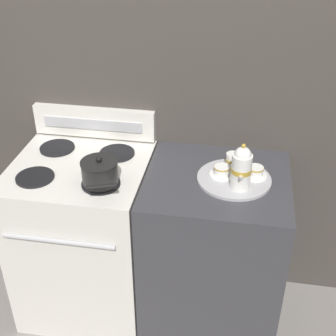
# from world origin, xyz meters

# --- Properties ---
(ground_plane) EXTENTS (6.00, 6.00, 0.00)m
(ground_plane) POSITION_xyz_m (0.00, 0.00, 0.00)
(ground_plane) COLOR gray
(wall_back) EXTENTS (6.00, 0.05, 2.20)m
(wall_back) POSITION_xyz_m (0.00, 0.35, 1.10)
(wall_back) COLOR #423D38
(wall_back) RESTS_ON ground
(stove) EXTENTS (0.68, 0.68, 0.95)m
(stove) POSITION_xyz_m (-0.35, -0.00, 0.47)
(stove) COLOR silver
(stove) RESTS_ON ground
(control_panel) EXTENTS (0.67, 0.05, 0.17)m
(control_panel) POSITION_xyz_m (-0.35, 0.30, 1.03)
(control_panel) COLOR silver
(control_panel) RESTS_ON stove
(side_counter) EXTENTS (0.70, 0.65, 0.94)m
(side_counter) POSITION_xyz_m (0.35, 0.00, 0.47)
(side_counter) COLOR #38383D
(side_counter) RESTS_ON ground
(saucepan) EXTENTS (0.20, 0.26, 0.14)m
(saucepan) POSITION_xyz_m (-0.19, -0.15, 1.01)
(saucepan) COLOR black
(saucepan) RESTS_ON stove
(serving_tray) EXTENTS (0.35, 0.35, 0.01)m
(serving_tray) POSITION_xyz_m (0.42, 0.00, 0.94)
(serving_tray) COLOR #B2B2B7
(serving_tray) RESTS_ON side_counter
(teapot) EXTENTS (0.09, 0.15, 0.23)m
(teapot) POSITION_xyz_m (0.45, -0.08, 1.05)
(teapot) COLOR white
(teapot) RESTS_ON serving_tray
(teacup_left) EXTENTS (0.12, 0.12, 0.05)m
(teacup_left) POSITION_xyz_m (0.36, 0.01, 0.97)
(teacup_left) COLOR white
(teacup_left) RESTS_ON serving_tray
(teacup_right) EXTENTS (0.12, 0.12, 0.05)m
(teacup_right) POSITION_xyz_m (0.52, 0.03, 0.97)
(teacup_right) COLOR white
(teacup_right) RESTS_ON serving_tray
(creamer_jug) EXTENTS (0.07, 0.07, 0.07)m
(creamer_jug) POSITION_xyz_m (0.41, 0.11, 0.98)
(creamer_jug) COLOR white
(creamer_jug) RESTS_ON serving_tray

